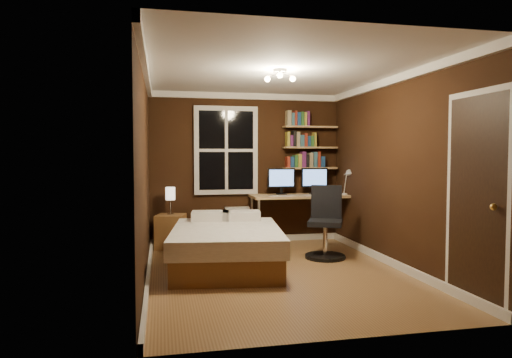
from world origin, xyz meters
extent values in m
plane|color=brown|center=(0.00, 0.00, 0.00)|extent=(4.20, 4.20, 0.00)
cube|color=black|center=(0.00, 2.10, 1.25)|extent=(3.20, 0.04, 2.50)
cube|color=black|center=(-1.60, 0.00, 1.25)|extent=(0.04, 4.20, 2.50)
cube|color=black|center=(1.60, 0.00, 1.25)|extent=(0.04, 4.20, 2.50)
cube|color=white|center=(0.00, 0.00, 2.50)|extent=(3.20, 4.20, 0.02)
cube|color=silver|center=(-0.35, 2.06, 1.55)|extent=(1.06, 0.06, 1.46)
sphere|color=gold|center=(1.55, -1.85, 1.00)|extent=(0.06, 0.06, 0.06)
cube|color=#9A774A|center=(1.08, 1.98, 1.25)|extent=(0.92, 0.22, 0.03)
cube|color=#9A774A|center=(1.08, 1.98, 1.60)|extent=(0.92, 0.22, 0.03)
cube|color=#9A774A|center=(1.08, 1.98, 1.95)|extent=(0.92, 0.22, 0.03)
cube|color=brown|center=(-0.58, 0.40, 0.15)|extent=(1.54, 2.02, 0.30)
cube|color=silver|center=(-0.58, 0.40, 0.41)|extent=(1.62, 2.09, 0.22)
cube|color=silver|center=(-0.71, 1.15, 0.59)|extent=(0.59, 0.44, 0.13)
cube|color=silver|center=(-0.27, 1.09, 0.59)|extent=(0.59, 0.44, 0.13)
cube|color=brown|center=(-1.27, 1.83, 0.27)|extent=(0.52, 0.52, 0.53)
cube|color=silver|center=(-0.18, 1.99, 0.30)|extent=(0.41, 0.14, 0.61)
cube|color=#9A774A|center=(0.88, 1.76, 0.80)|extent=(1.72, 0.65, 0.04)
cylinder|color=beige|center=(0.08, 1.47, 0.39)|extent=(0.04, 0.04, 0.78)
cylinder|color=beige|center=(1.69, 1.47, 0.39)|extent=(0.04, 0.04, 0.78)
cylinder|color=beige|center=(0.08, 2.04, 0.39)|extent=(0.04, 0.04, 0.78)
cylinder|color=beige|center=(1.69, 2.04, 0.39)|extent=(0.04, 0.04, 0.78)
cylinder|color=black|center=(0.87, 0.65, 0.03)|extent=(0.57, 0.57, 0.05)
cylinder|color=silver|center=(0.87, 0.65, 0.26)|extent=(0.06, 0.06, 0.42)
cube|color=black|center=(0.87, 0.65, 0.51)|extent=(0.61, 0.61, 0.07)
cube|color=black|center=(0.95, 0.84, 0.79)|extent=(0.42, 0.23, 0.49)
camera|label=1|loc=(-1.41, -5.45, 1.47)|focal=32.00mm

